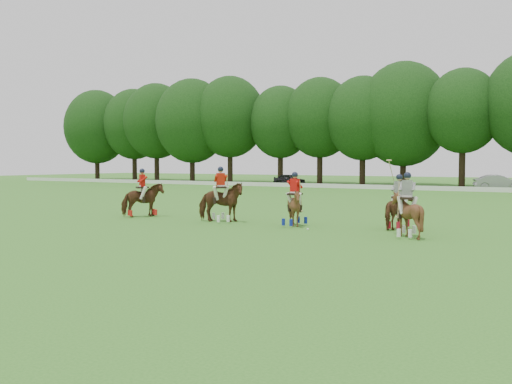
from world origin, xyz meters
The scene contains 11 objects.
ground centered at (0.00, 0.00, 0.00)m, with size 180.00×180.00×0.00m, color #327421.
tree_line centered at (0.26, 48.05, 8.23)m, with size 117.98×14.32×14.75m.
boundary_rail centered at (0.00, 38.00, 0.22)m, with size 120.00×0.10×0.44m, color white.
car_left centered at (-18.37, 42.50, 0.66)m, with size 1.56×3.87×1.32m, color black.
car_mid centered at (4.45, 42.50, 0.74)m, with size 1.56×4.46×1.47m, color gray.
polo_red_a centered at (-6.35, 4.17, 0.86)m, with size 1.86×2.14×2.37m.
polo_red_b centered at (-1.68, 4.16, 0.91)m, with size 2.35×2.34×2.48m.
polo_red_c centered at (1.93, 4.37, 0.82)m, with size 1.39×1.53×2.28m.
polo_stripe_a centered at (6.00, 5.54, 0.79)m, with size 1.11×1.81×2.75m.
polo_stripe_b centered at (6.97, 3.33, 0.84)m, with size 1.52×1.66×2.33m.
polo_ball centered at (3.02, 3.40, 0.04)m, with size 0.09×0.09×0.09m, color white.
Camera 1 is at (12.82, -16.81, 2.69)m, focal length 40.00 mm.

